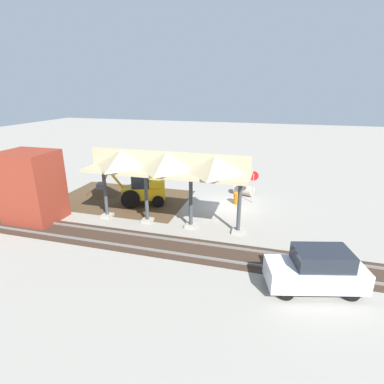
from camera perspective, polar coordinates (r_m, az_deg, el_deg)
ground_plane at (r=23.16m, az=6.86°, el=-2.67°), size 120.00×120.00×0.00m
dirt_work_zone at (r=25.12m, az=-13.01°, el=-1.27°), size 10.40×7.00×0.01m
platform_canopy at (r=18.69m, az=-4.76°, el=5.44°), size 10.36×3.20×4.90m
rail_tracks at (r=16.83m, az=2.88°, el=-11.29°), size 60.00×2.58×0.15m
stop_sign at (r=23.59m, az=11.60°, el=2.25°), size 0.75×0.17×2.57m
backhoe at (r=23.25m, az=-9.51°, el=0.62°), size 5.14×2.82×2.82m
dirt_mound at (r=26.69m, az=-16.57°, el=-0.38°), size 5.79×5.79×1.92m
concrete_pipe at (r=25.62m, az=9.84°, el=0.41°), size 1.80×1.38×0.90m
brick_utility_building at (r=22.57m, az=-28.19°, el=0.91°), size 3.34×2.77×4.73m
distant_parked_car at (r=14.65m, az=22.65°, el=-13.56°), size 4.50×2.75×1.98m
traffic_barrel at (r=23.54m, az=8.61°, el=-1.22°), size 0.56×0.56×0.90m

